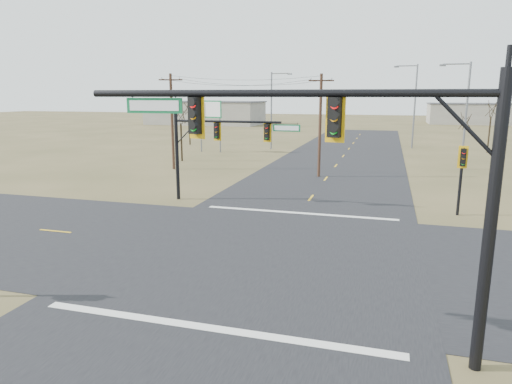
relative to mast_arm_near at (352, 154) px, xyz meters
The scene contains 20 objects.
ground 10.30m from the mast_arm_near, 119.01° to the left, with size 320.00×320.00×0.00m, color brown.
road_ew 10.30m from the mast_arm_near, 119.01° to the left, with size 160.00×14.00×0.02m, color black.
road_ns 10.30m from the mast_arm_near, 119.01° to the left, with size 14.00×160.00×0.02m, color black.
stop_bar_near 7.04m from the mast_arm_near, behind, with size 12.00×0.40×0.01m, color silver.
stop_bar_far 16.57m from the mast_arm_near, 105.49° to the left, with size 12.00×0.40×0.01m, color silver.
mast_arm_near is the anchor object (origin of this frame).
mast_arm_far 19.40m from the mast_arm_near, 120.88° to the left, with size 8.82×0.48×6.13m.
pedestal_signal_ne 18.16m from the mast_arm_near, 72.85° to the left, with size 0.62×0.53×4.32m.
utility_pole_near 28.89m from the mast_arm_near, 99.85° to the left, with size 2.17×0.72×9.10m.
utility_pole_far 34.89m from the mast_arm_near, 124.12° to the left, with size 2.17×0.90×9.30m.
highway_sign 47.93m from the mast_arm_near, 116.22° to the left, with size 3.42×0.97×6.59m.
streetlight_a 37.40m from the mast_arm_near, 77.84° to the left, with size 2.89×0.30×10.39m.
streetlight_b 55.13m from the mast_arm_near, 85.87° to the left, with size 3.17×0.39×11.36m.
streetlight_c 50.47m from the mast_arm_near, 106.38° to the left, with size 2.88×0.46×10.27m.
bare_tree_a 40.39m from the mast_arm_near, 121.73° to the left, with size 2.72×2.72×6.59m.
bare_tree_b 57.57m from the mast_arm_near, 118.57° to the left, with size 2.74×2.74×6.90m.
bare_tree_c 43.24m from the mast_arm_near, 78.05° to the left, with size 3.17×3.17×5.73m.
bare_tree_d 53.92m from the mast_arm_near, 75.66° to the left, with size 2.80×2.80×6.94m.
warehouse_left 107.07m from the mast_arm_near, 114.37° to the left, with size 28.00×14.00×5.50m, color #9C978A.
warehouse_mid 119.38m from the mast_arm_near, 79.94° to the left, with size 20.00×12.00×5.00m, color #9C978A.
Camera 1 is at (5.05, -19.80, 7.24)m, focal length 32.00 mm.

